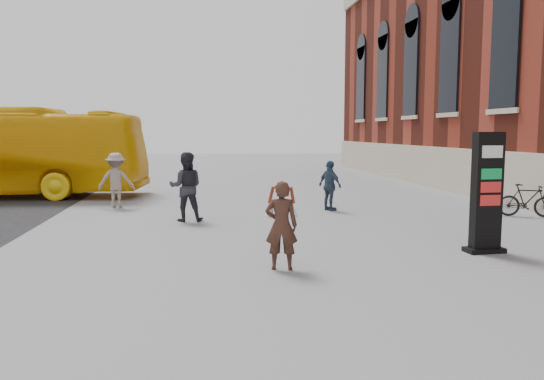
{
  "coord_description": "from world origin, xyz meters",
  "views": [
    {
      "loc": [
        -0.79,
        -8.92,
        2.45
      ],
      "look_at": [
        0.62,
        1.25,
        1.32
      ],
      "focal_mm": 35.0,
      "sensor_mm": 36.0,
      "label": 1
    }
  ],
  "objects": [
    {
      "name": "ground",
      "position": [
        0.0,
        0.0,
        0.0
      ],
      "size": [
        100.0,
        100.0,
        0.0
      ],
      "primitive_type": "plane",
      "color": "#9E9EA3"
    },
    {
      "name": "info_pylon",
      "position": [
        4.97,
        1.02,
        1.22
      ],
      "size": [
        0.8,
        0.43,
        2.45
      ],
      "rotation": [
        0.0,
        0.0,
        0.05
      ],
      "color": "black",
      "rests_on": "ground"
    },
    {
      "name": "woman",
      "position": [
        0.65,
        0.26,
        0.82
      ],
      "size": [
        0.67,
        0.63,
        1.59
      ],
      "rotation": [
        0.0,
        0.0,
        2.96
      ],
      "color": "#3A2219",
      "rests_on": "ground"
    },
    {
      "name": "pedestrian_a",
      "position": [
        -1.15,
        5.73,
        0.95
      ],
      "size": [
        0.95,
        0.75,
        1.9
      ],
      "primitive_type": "imported",
      "rotation": [
        0.0,
        0.0,
        3.11
      ],
      "color": "#28272E",
      "rests_on": "ground"
    },
    {
      "name": "pedestrian_b",
      "position": [
        -3.45,
        8.7,
        0.89
      ],
      "size": [
        1.16,
        0.68,
        1.78
      ],
      "primitive_type": "imported",
      "rotation": [
        0.0,
        0.0,
        3.13
      ],
      "color": "gray",
      "rests_on": "ground"
    },
    {
      "name": "pedestrian_c",
      "position": [
        3.26,
        7.1,
        0.78
      ],
      "size": [
        0.79,
        0.98,
        1.56
      ],
      "primitive_type": "imported",
      "rotation": [
        0.0,
        0.0,
        2.09
      ],
      "color": "#31455A",
      "rests_on": "ground"
    },
    {
      "name": "bike_7",
      "position": [
        8.6,
        5.1,
        0.48
      ],
      "size": [
        1.63,
        1.07,
        0.95
      ],
      "primitive_type": "imported",
      "rotation": [
        0.0,
        0.0,
        1.14
      ],
      "color": "black",
      "rests_on": "ground"
    }
  ]
}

